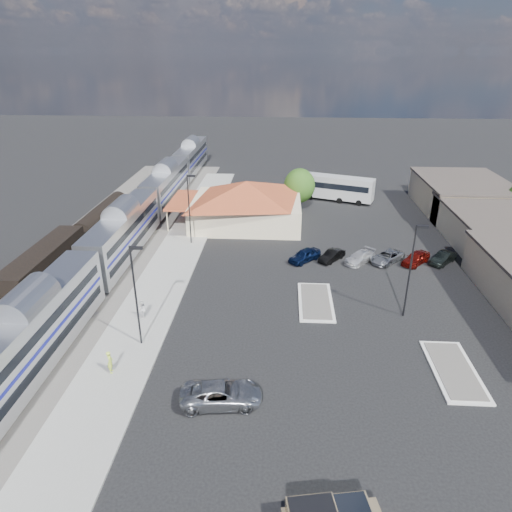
{
  "coord_description": "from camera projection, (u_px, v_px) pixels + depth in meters",
  "views": [
    {
      "loc": [
        0.52,
        -37.21,
        22.48
      ],
      "look_at": [
        -2.13,
        6.5,
        2.8
      ],
      "focal_mm": 32.0,
      "sensor_mm": 36.0,
      "label": 1
    }
  ],
  "objects": [
    {
      "name": "tree_depot",
      "position": [
        299.0,
        186.0,
        68.62
      ],
      "size": [
        4.71,
        4.71,
        6.63
      ],
      "color": "#382314",
      "rests_on": "ground"
    },
    {
      "name": "ground",
      "position": [
        274.0,
        312.0,
        43.12
      ],
      "size": [
        280.0,
        280.0,
        0.0
      ],
      "primitive_type": "plane",
      "color": "black",
      "rests_on": "ground"
    },
    {
      "name": "freight_cars",
      "position": [
        45.0,
        268.0,
        47.45
      ],
      "size": [
        2.8,
        46.0,
        4.0
      ],
      "color": "black",
      "rests_on": "ground"
    },
    {
      "name": "parked_car_a",
      "position": [
        305.0,
        255.0,
        53.24
      ],
      "size": [
        4.27,
        4.31,
        1.47
      ],
      "primitive_type": "imported",
      "rotation": [
        0.0,
        0.0,
        -0.77
      ],
      "color": "#0B1739",
      "rests_on": "ground"
    },
    {
      "name": "station_depot",
      "position": [
        246.0,
        202.0,
        63.94
      ],
      "size": [
        18.35,
        12.24,
        6.2
      ],
      "color": "beige",
      "rests_on": "ground"
    },
    {
      "name": "railbed",
      "position": [
        90.0,
        269.0,
        51.54
      ],
      "size": [
        16.0,
        100.0,
        0.12
      ],
      "primitive_type": "cube",
      "color": "#4C4944",
      "rests_on": "ground"
    },
    {
      "name": "platform",
      "position": [
        165.0,
        279.0,
        49.21
      ],
      "size": [
        5.5,
        92.0,
        0.18
      ],
      "primitive_type": "cube",
      "color": "gray",
      "rests_on": "ground"
    },
    {
      "name": "parked_car_d",
      "position": [
        387.0,
        257.0,
        53.02
      ],
      "size": [
        4.89,
        4.87,
        1.31
      ],
      "primitive_type": "imported",
      "rotation": [
        0.0,
        0.0,
        -0.79
      ],
      "color": "gray",
      "rests_on": "ground"
    },
    {
      "name": "parked_car_c",
      "position": [
        360.0,
        257.0,
        52.92
      ],
      "size": [
        4.38,
        4.56,
        1.31
      ],
      "primitive_type": "imported",
      "rotation": [
        0.0,
        0.0,
        -0.74
      ],
      "color": "silver",
      "rests_on": "ground"
    },
    {
      "name": "lamp_plat_s",
      "position": [
        136.0,
        289.0,
        36.07
      ],
      "size": [
        1.08,
        0.25,
        9.0
      ],
      "color": "black",
      "rests_on": "ground"
    },
    {
      "name": "parked_car_b",
      "position": [
        332.0,
        256.0,
        53.38
      ],
      "size": [
        3.47,
        3.85,
        1.27
      ],
      "primitive_type": "imported",
      "rotation": [
        0.0,
        0.0,
        -0.68
      ],
      "color": "black",
      "rests_on": "ground"
    },
    {
      "name": "person_a",
      "position": [
        110.0,
        362.0,
        34.36
      ],
      "size": [
        0.63,
        0.78,
        1.86
      ],
      "primitive_type": "imported",
      "rotation": [
        0.0,
        0.0,
        1.89
      ],
      "color": "#C3DE45",
      "rests_on": "platform"
    },
    {
      "name": "lamp_lot",
      "position": [
        412.0,
        264.0,
        40.26
      ],
      "size": [
        1.08,
        0.25,
        9.0
      ],
      "color": "black",
      "rests_on": "ground"
    },
    {
      "name": "passenger_train",
      "position": [
        124.0,
        234.0,
        53.53
      ],
      "size": [
        3.0,
        104.0,
        5.55
      ],
      "color": "silver",
      "rests_on": "ground"
    },
    {
      "name": "person_b",
      "position": [
        142.0,
        309.0,
        41.46
      ],
      "size": [
        0.74,
        0.9,
        1.73
      ],
      "primitive_type": "imported",
      "rotation": [
        0.0,
        0.0,
        -1.46
      ],
      "color": "silver",
      "rests_on": "platform"
    },
    {
      "name": "traffic_island_north",
      "position": [
        454.0,
        370.0,
        35.02
      ],
      "size": [
        3.3,
        7.5,
        0.21
      ],
      "color": "silver",
      "rests_on": "ground"
    },
    {
      "name": "parked_car_e",
      "position": [
        416.0,
        258.0,
        52.54
      ],
      "size": [
        4.14,
        4.26,
        1.44
      ],
      "primitive_type": "imported",
      "rotation": [
        0.0,
        0.0,
        -0.75
      ],
      "color": "maroon",
      "rests_on": "ground"
    },
    {
      "name": "parked_car_f",
      "position": [
        443.0,
        258.0,
        52.65
      ],
      "size": [
        3.86,
        3.99,
        1.36
      ],
      "primitive_type": "imported",
      "rotation": [
        0.0,
        0.0,
        -0.75
      ],
      "color": "black",
      "rests_on": "ground"
    },
    {
      "name": "traffic_island_south",
      "position": [
        316.0,
        301.0,
        44.68
      ],
      "size": [
        3.3,
        7.5,
        0.21
      ],
      "color": "silver",
      "rests_on": "ground"
    },
    {
      "name": "coach_bus",
      "position": [
        335.0,
        187.0,
        74.45
      ],
      "size": [
        12.65,
        6.92,
        4.01
      ],
      "rotation": [
        0.0,
        0.0,
        1.21
      ],
      "color": "silver",
      "rests_on": "ground"
    },
    {
      "name": "lamp_plat_n",
      "position": [
        190.0,
        204.0,
        56.1
      ],
      "size": [
        1.08,
        0.25,
        9.0
      ],
      "color": "black",
      "rests_on": "ground"
    },
    {
      "name": "suv",
      "position": [
        221.0,
        394.0,
        31.58
      ],
      "size": [
        6.01,
        3.32,
        1.59
      ],
      "primitive_type": "imported",
      "rotation": [
        0.0,
        0.0,
        1.69
      ],
      "color": "#94979B",
      "rests_on": "ground"
    }
  ]
}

